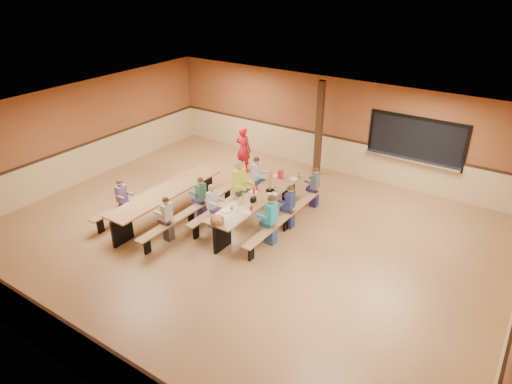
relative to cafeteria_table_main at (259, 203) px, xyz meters
The scene contains 23 objects.
ground 1.02m from the cafeteria_table_main, 84.64° to the right, with size 12.00×12.00×0.00m, color #8F5E36.
room_envelope 0.89m from the cafeteria_table_main, 84.64° to the right, with size 12.04×10.04×3.02m.
kitchen_pass_through 4.99m from the cafeteria_table_main, 56.77° to the left, with size 2.78×0.28×1.38m.
structural_post 3.67m from the cafeteria_table_main, 91.92° to the left, with size 0.18×0.18×3.00m, color #321E10.
cafeteria_table_main is the anchor object (origin of this frame).
cafeteria_table_second 2.44m from the cafeteria_table_main, 152.22° to the right, with size 1.91×3.70×0.74m.
seated_child_white_left 1.21m from the cafeteria_table_main, 133.24° to the right, with size 0.35×0.29×1.18m, color silver, non-canonical shape.
seated_adult_yellow 0.89m from the cafeteria_table_main, 161.09° to the left, with size 0.46×0.38×1.40m, color yellow, non-canonical shape.
seated_child_grey_left 1.40m from the cafeteria_table_main, 126.28° to the left, with size 0.38×0.31×1.22m, color silver, non-canonical shape.
seated_child_teal_right 1.09m from the cafeteria_table_main, 40.38° to the right, with size 0.40×0.33×1.28m, color teal, non-canonical shape.
seated_child_navy_right 0.85m from the cafeteria_table_main, 12.60° to the left, with size 0.35×0.29×1.17m, color navy, non-canonical shape.
seated_child_char_right 1.76m from the cafeteria_table_main, 61.98° to the left, with size 0.34×0.28×1.15m, color #43484B, non-canonical shape.
seated_child_purple_sec 3.55m from the cafeteria_table_main, 147.28° to the right, with size 0.35×0.28×1.16m, color slate, non-canonical shape.
seated_child_green_sec 1.51m from the cafeteria_table_main, 152.26° to the right, with size 0.35×0.29×1.17m, color #31634C, non-canonical shape.
seated_child_tan_sec 2.38m from the cafeteria_table_main, 124.16° to the right, with size 0.34×0.28×1.15m, color beige, non-canonical shape.
standing_woman 3.31m from the cafeteria_table_main, 132.12° to the left, with size 0.54×0.35×1.48m, color red.
punch_pitcher 1.29m from the cafeteria_table_main, 94.82° to the left, with size 0.16×0.16×0.22m, color red.
chip_bowl 1.68m from the cafeteria_table_main, 91.82° to the right, with size 0.32×0.32×0.15m, color orange, non-canonical shape.
napkin_dispenser 0.44m from the cafeteria_table_main, 79.32° to the right, with size 0.10×0.14×0.13m, color black.
condiment_mustard 0.52m from the cafeteria_table_main, 120.45° to the right, with size 0.06×0.06×0.17m, color yellow.
condiment_ketchup 0.35m from the cafeteria_table_main, 169.50° to the left, with size 0.06×0.06×0.17m, color #B2140F.
table_paddle 0.53m from the cafeteria_table_main, 76.24° to the left, with size 0.16×0.16×0.56m.
place_settings 0.27m from the cafeteria_table_main, 69.44° to the right, with size 0.65×3.30×0.11m, color beige, non-canonical shape.
Camera 1 is at (5.65, -7.79, 6.13)m, focal length 32.00 mm.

